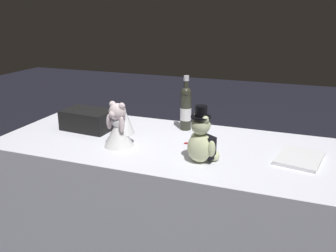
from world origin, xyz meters
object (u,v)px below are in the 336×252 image
(gift_case_black, at_px, (88,120))
(signing_pen, at_px, (194,143))
(guestbook, at_px, (300,158))
(champagne_bottle, at_px, (186,108))
(teddy_bear_groom, at_px, (202,141))
(teddy_bear_bride, at_px, (120,126))

(gift_case_black, bearing_deg, signing_pen, 178.60)
(signing_pen, bearing_deg, guestbook, 177.43)
(champagne_bottle, height_order, guestbook, champagne_bottle)
(teddy_bear_groom, bearing_deg, gift_case_black, -16.04)
(teddy_bear_bride, xyz_separation_m, gift_case_black, (0.31, -0.17, -0.05))
(teddy_bear_bride, bearing_deg, champagne_bottle, -124.04)
(champagne_bottle, bearing_deg, teddy_bear_groom, 116.66)
(gift_case_black, height_order, guestbook, gift_case_black)
(signing_pen, height_order, guestbook, guestbook)
(signing_pen, bearing_deg, gift_case_black, -1.40)
(teddy_bear_bride, distance_m, guestbook, 0.94)
(teddy_bear_groom, relative_size, teddy_bear_bride, 1.14)
(teddy_bear_bride, distance_m, champagne_bottle, 0.46)
(teddy_bear_groom, relative_size, champagne_bottle, 0.84)
(teddy_bear_bride, height_order, signing_pen, teddy_bear_bride)
(champagne_bottle, distance_m, guestbook, 0.73)
(teddy_bear_bride, bearing_deg, signing_pen, -157.95)
(teddy_bear_bride, relative_size, guestbook, 0.95)
(teddy_bear_groom, distance_m, gift_case_black, 0.81)
(teddy_bear_bride, xyz_separation_m, guestbook, (-0.92, -0.13, -0.10))
(signing_pen, relative_size, gift_case_black, 0.38)
(teddy_bear_bride, relative_size, signing_pen, 2.03)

